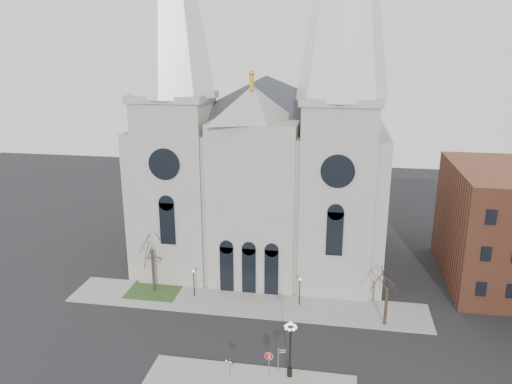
% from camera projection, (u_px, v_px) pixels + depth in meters
% --- Properties ---
extents(ground, '(160.00, 160.00, 0.00)m').
position_uv_depth(ground, '(222.00, 363.00, 45.19)').
color(ground, black).
rests_on(ground, ground).
extents(sidewalk_far, '(40.00, 6.00, 0.14)m').
position_uv_depth(sidewalk_far, '(245.00, 303.00, 55.57)').
color(sidewalk_far, gray).
rests_on(sidewalk_far, ground).
extents(grass_patch, '(6.00, 5.00, 0.18)m').
position_uv_depth(grass_patch, '(154.00, 291.00, 58.30)').
color(grass_patch, '#2B411C').
rests_on(grass_patch, ground).
extents(cathedral, '(33.00, 26.66, 54.00)m').
position_uv_depth(cathedral, '(262.00, 123.00, 61.57)').
color(cathedral, gray).
rests_on(cathedral, ground).
extents(bg_building_brick, '(14.00, 18.00, 14.00)m').
position_uv_depth(bg_building_brick, '(510.00, 226.00, 59.13)').
color(bg_building_brick, brown).
rests_on(bg_building_brick, ground).
extents(tree_left, '(3.20, 3.20, 7.50)m').
position_uv_depth(tree_left, '(152.00, 247.00, 56.74)').
color(tree_left, '#2D2119').
rests_on(tree_left, ground).
extents(tree_right, '(3.20, 3.20, 6.00)m').
position_uv_depth(tree_right, '(388.00, 286.00, 50.00)').
color(tree_right, '#2D2119').
rests_on(tree_right, ground).
extents(ped_lamp_left, '(0.32, 0.32, 3.26)m').
position_uv_depth(ped_lamp_left, '(194.00, 278.00, 56.38)').
color(ped_lamp_left, black).
rests_on(ped_lamp_left, sidewalk_far).
extents(ped_lamp_right, '(0.32, 0.32, 3.26)m').
position_uv_depth(ped_lamp_right, '(300.00, 287.00, 54.43)').
color(ped_lamp_right, black).
rests_on(ped_lamp_right, sidewalk_far).
extents(stop_sign, '(0.73, 0.32, 2.17)m').
position_uv_depth(stop_sign, '(269.00, 358.00, 43.02)').
color(stop_sign, slate).
rests_on(stop_sign, sidewalk_near).
extents(globe_lamp, '(1.25, 1.25, 5.31)m').
position_uv_depth(globe_lamp, '(290.00, 342.00, 42.26)').
color(globe_lamp, black).
rests_on(globe_lamp, sidewalk_near).
extents(one_way_sign, '(0.80, 0.29, 1.89)m').
position_uv_depth(one_way_sign, '(230.00, 365.00, 42.53)').
color(one_way_sign, slate).
rests_on(one_way_sign, sidewalk_near).
extents(street_name_sign, '(0.72, 0.20, 2.29)m').
position_uv_depth(street_name_sign, '(279.00, 358.00, 43.46)').
color(street_name_sign, slate).
rests_on(street_name_sign, sidewalk_near).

